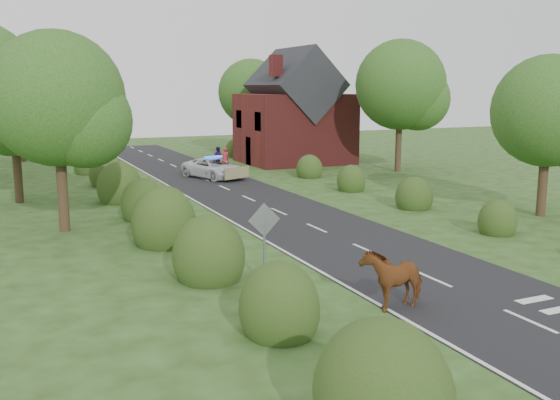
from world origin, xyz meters
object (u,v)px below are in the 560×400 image
road_sign (264,231)px  pedestrian_purple (218,157)px  cow (393,282)px  pedestrian_red (225,159)px  police_van (213,168)px

road_sign → pedestrian_purple: size_ratio=1.56×
cow → pedestrian_red: pedestrian_red is taller
pedestrian_red → cow: bearing=80.6°
cow → police_van: size_ratio=0.37×
road_sign → cow: size_ratio=1.27×
cow → police_van: bearing=165.0°
pedestrian_purple → police_van: bearing=109.9°
police_van → pedestrian_purple: size_ratio=3.29×
pedestrian_red → pedestrian_purple: bearing=-92.2°
road_sign → police_van: size_ratio=0.47×
cow → pedestrian_red: size_ratio=1.14×
pedestrian_red → pedestrian_purple: pedestrian_red is taller
cow → pedestrian_red: 29.30m
road_sign → cow: bearing=-55.3°
cow → police_van: (3.31, 25.73, -0.03)m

